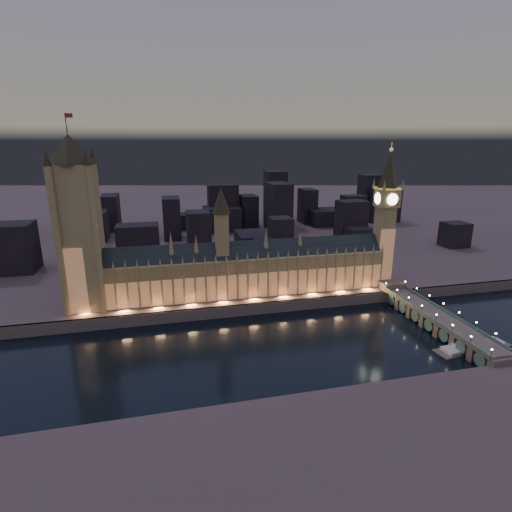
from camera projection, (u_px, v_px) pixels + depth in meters
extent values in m
plane|color=black|center=(269.00, 342.00, 239.32)|extent=(2000.00, 2000.00, 0.00)
cube|color=#44383B|center=(195.00, 205.00, 724.46)|extent=(2000.00, 960.00, 8.00)
cube|color=#4E4C46|center=(254.00, 309.00, 276.54)|extent=(2000.00, 2.50, 8.00)
cube|color=olive|center=(250.00, 275.00, 291.60)|extent=(200.13, 21.37, 28.00)
cube|color=#C38050|center=(253.00, 286.00, 283.41)|extent=(200.00, 0.50, 18.00)
cube|color=black|center=(250.00, 252.00, 286.86)|extent=(200.11, 17.63, 16.26)
cube|color=olive|center=(222.00, 236.00, 278.86)|extent=(9.00, 9.00, 32.00)
cone|color=#2B2819|center=(221.00, 201.00, 271.89)|extent=(13.00, 13.00, 18.00)
cube|color=olive|center=(104.00, 291.00, 259.80)|extent=(1.20, 1.20, 28.00)
cone|color=olive|center=(101.00, 266.00, 255.62)|extent=(2.00, 2.00, 6.00)
cube|color=olive|center=(115.00, 290.00, 261.42)|extent=(1.20, 1.20, 28.00)
cone|color=olive|center=(113.00, 265.00, 257.24)|extent=(2.00, 2.00, 6.00)
cube|color=olive|center=(127.00, 289.00, 263.04)|extent=(1.20, 1.20, 28.00)
cone|color=olive|center=(125.00, 264.00, 258.86)|extent=(2.00, 2.00, 6.00)
cube|color=olive|center=(139.00, 288.00, 264.66)|extent=(1.20, 1.20, 28.00)
cone|color=olive|center=(137.00, 264.00, 260.48)|extent=(2.00, 2.00, 6.00)
cube|color=olive|center=(150.00, 287.00, 266.28)|extent=(1.20, 1.20, 28.00)
cone|color=olive|center=(148.00, 263.00, 262.11)|extent=(2.00, 2.00, 6.00)
cube|color=olive|center=(162.00, 287.00, 267.90)|extent=(1.20, 1.20, 28.00)
cone|color=olive|center=(160.00, 262.00, 263.73)|extent=(2.00, 2.00, 6.00)
cube|color=olive|center=(173.00, 286.00, 269.52)|extent=(1.20, 1.20, 28.00)
cone|color=olive|center=(171.00, 261.00, 265.35)|extent=(2.00, 2.00, 6.00)
cube|color=olive|center=(184.00, 285.00, 271.15)|extent=(1.20, 1.20, 28.00)
cone|color=olive|center=(183.00, 261.00, 266.97)|extent=(2.00, 2.00, 6.00)
cube|color=olive|center=(195.00, 284.00, 272.77)|extent=(1.20, 1.20, 28.00)
cone|color=olive|center=(194.00, 260.00, 268.59)|extent=(2.00, 2.00, 6.00)
cube|color=olive|center=(206.00, 283.00, 274.39)|extent=(1.20, 1.20, 28.00)
cone|color=olive|center=(205.00, 259.00, 270.21)|extent=(2.00, 2.00, 6.00)
cube|color=olive|center=(217.00, 282.00, 276.01)|extent=(1.20, 1.20, 28.00)
cone|color=olive|center=(216.00, 258.00, 271.83)|extent=(2.00, 2.00, 6.00)
cube|color=olive|center=(227.00, 281.00, 277.63)|extent=(1.20, 1.20, 28.00)
cone|color=olive|center=(226.00, 258.00, 273.46)|extent=(2.00, 2.00, 6.00)
cube|color=olive|center=(238.00, 281.00, 279.25)|extent=(1.20, 1.20, 28.00)
cone|color=olive|center=(237.00, 257.00, 275.08)|extent=(2.00, 2.00, 6.00)
cube|color=olive|center=(248.00, 280.00, 280.87)|extent=(1.20, 1.20, 28.00)
cone|color=olive|center=(248.00, 256.00, 276.70)|extent=(2.00, 2.00, 6.00)
cube|color=olive|center=(258.00, 279.00, 282.50)|extent=(1.20, 1.20, 28.00)
cone|color=olive|center=(258.00, 256.00, 278.32)|extent=(2.00, 2.00, 6.00)
cube|color=olive|center=(268.00, 278.00, 284.12)|extent=(1.20, 1.20, 28.00)
cone|color=olive|center=(268.00, 255.00, 279.94)|extent=(2.00, 2.00, 6.00)
cube|color=olive|center=(278.00, 277.00, 285.74)|extent=(1.20, 1.20, 28.00)
cone|color=olive|center=(278.00, 254.00, 281.56)|extent=(2.00, 2.00, 6.00)
cube|color=olive|center=(288.00, 277.00, 287.36)|extent=(1.20, 1.20, 28.00)
cone|color=olive|center=(288.00, 254.00, 283.18)|extent=(2.00, 2.00, 6.00)
cube|color=olive|center=(298.00, 276.00, 288.98)|extent=(1.20, 1.20, 28.00)
cone|color=olive|center=(298.00, 253.00, 284.81)|extent=(2.00, 2.00, 6.00)
cube|color=olive|center=(307.00, 275.00, 290.60)|extent=(1.20, 1.20, 28.00)
cone|color=olive|center=(308.00, 252.00, 286.43)|extent=(2.00, 2.00, 6.00)
cube|color=olive|center=(317.00, 274.00, 292.22)|extent=(1.20, 1.20, 28.00)
cone|color=olive|center=(318.00, 252.00, 288.05)|extent=(2.00, 2.00, 6.00)
cube|color=olive|center=(326.00, 274.00, 293.85)|extent=(1.20, 1.20, 28.00)
cone|color=olive|center=(327.00, 251.00, 289.67)|extent=(2.00, 2.00, 6.00)
cube|color=olive|center=(336.00, 273.00, 295.47)|extent=(1.20, 1.20, 28.00)
cone|color=olive|center=(337.00, 251.00, 291.29)|extent=(2.00, 2.00, 6.00)
cube|color=olive|center=(345.00, 272.00, 297.09)|extent=(1.20, 1.20, 28.00)
cone|color=olive|center=(346.00, 250.00, 292.91)|extent=(2.00, 2.00, 6.00)
cube|color=olive|center=(354.00, 271.00, 298.71)|extent=(1.20, 1.20, 28.00)
cone|color=olive|center=(355.00, 249.00, 294.53)|extent=(2.00, 2.00, 6.00)
cube|color=olive|center=(363.00, 271.00, 300.33)|extent=(1.20, 1.20, 28.00)
cone|color=olive|center=(364.00, 249.00, 296.16)|extent=(2.00, 2.00, 6.00)
cube|color=olive|center=(372.00, 270.00, 301.95)|extent=(1.20, 1.20, 28.00)
cone|color=olive|center=(374.00, 248.00, 297.78)|extent=(2.00, 2.00, 6.00)
cube|color=olive|center=(381.00, 269.00, 303.57)|extent=(1.20, 1.20, 28.00)
cone|color=olive|center=(383.00, 248.00, 299.40)|extent=(2.00, 2.00, 6.00)
cone|color=olive|center=(171.00, 243.00, 272.03)|extent=(4.40, 4.40, 18.00)
cone|color=olive|center=(196.00, 245.00, 276.31)|extent=(4.40, 4.40, 14.00)
cone|color=olive|center=(266.00, 239.00, 286.98)|extent=(4.40, 4.40, 16.00)
cone|color=olive|center=(300.00, 240.00, 293.23)|extent=(4.40, 4.40, 12.00)
cube|color=olive|center=(81.00, 239.00, 257.86)|extent=(24.87, 24.87, 94.21)
cube|color=#C38050|center=(82.00, 281.00, 254.38)|extent=(22.00, 0.50, 44.00)
cone|color=#2B2819|center=(69.00, 149.00, 242.23)|extent=(31.68, 31.68, 18.00)
cylinder|color=black|center=(66.00, 123.00, 238.05)|extent=(0.50, 0.50, 12.00)
cube|color=#A51E1B|center=(69.00, 115.00, 237.27)|extent=(4.00, 0.15, 2.50)
cylinder|color=olive|center=(58.00, 244.00, 245.17)|extent=(4.40, 4.40, 94.21)
cone|color=#2B2819|center=(46.00, 157.00, 230.65)|extent=(5.20, 5.20, 10.00)
cylinder|color=olive|center=(66.00, 236.00, 265.74)|extent=(4.40, 4.40, 94.21)
cone|color=#2B2819|center=(55.00, 156.00, 251.22)|extent=(5.20, 5.20, 10.00)
cylinder|color=olive|center=(96.00, 242.00, 249.98)|extent=(4.40, 4.40, 94.21)
cone|color=#2B2819|center=(86.00, 157.00, 235.46)|extent=(5.20, 5.20, 10.00)
cylinder|color=olive|center=(101.00, 234.00, 270.55)|extent=(4.40, 4.40, 94.21)
cone|color=#2B2819|center=(92.00, 155.00, 256.03)|extent=(5.20, 5.20, 10.00)
cube|color=olive|center=(383.00, 245.00, 310.34)|extent=(12.69, 12.69, 60.07)
cube|color=#C38050|center=(386.00, 257.00, 306.78)|extent=(12.00, 0.50, 44.00)
cube|color=olive|center=(387.00, 198.00, 300.12)|extent=(15.00, 15.00, 13.27)
cube|color=#F2C64C|center=(388.00, 188.00, 298.10)|extent=(15.75, 15.75, 1.20)
cone|color=#2B2819|center=(390.00, 170.00, 294.31)|extent=(18.00, 18.00, 26.00)
sphere|color=#F2C64C|center=(391.00, 150.00, 290.27)|extent=(2.80, 2.80, 2.80)
cylinder|color=#F2C64C|center=(392.00, 146.00, 289.57)|extent=(0.40, 0.40, 5.00)
cylinder|color=#FFF2BF|center=(393.00, 199.00, 292.87)|extent=(8.40, 0.50, 8.40)
cylinder|color=#FFF2BF|center=(382.00, 197.00, 307.36)|extent=(8.40, 0.50, 8.40)
cylinder|color=#FFF2BF|center=(378.00, 198.00, 298.42)|extent=(0.50, 8.40, 8.40)
cylinder|color=#FFF2BF|center=(396.00, 198.00, 301.81)|extent=(0.50, 8.40, 8.40)
cone|color=olive|center=(385.00, 185.00, 288.50)|extent=(2.60, 2.60, 8.00)
cone|color=olive|center=(374.00, 183.00, 302.52)|extent=(2.60, 2.60, 8.00)
cone|color=olive|center=(403.00, 185.00, 291.78)|extent=(2.60, 2.60, 8.00)
cone|color=olive|center=(392.00, 183.00, 305.81)|extent=(2.60, 2.60, 8.00)
cube|color=#4E4C46|center=(439.00, 317.00, 251.03)|extent=(16.64, 100.00, 1.60)
cube|color=#2F5558|center=(428.00, 316.00, 248.91)|extent=(0.80, 100.00, 1.60)
cube|color=#2F5558|center=(450.00, 314.00, 252.38)|extent=(0.80, 100.00, 1.60)
cube|color=#4E4C46|center=(391.00, 288.00, 302.67)|extent=(16.64, 12.00, 9.50)
cube|color=#4E4C46|center=(502.00, 366.00, 205.71)|extent=(14.97, 4.00, 9.50)
cylinder|color=black|center=(491.00, 354.00, 201.65)|extent=(0.30, 0.30, 4.40)
sphere|color=#FFD88C|center=(492.00, 350.00, 201.01)|extent=(1.00, 1.00, 1.00)
cube|color=#4E4C46|center=(481.00, 352.00, 219.07)|extent=(14.97, 4.00, 9.50)
cylinder|color=black|center=(471.00, 340.00, 215.01)|extent=(0.30, 0.30, 4.40)
sphere|color=#FFD88C|center=(471.00, 337.00, 214.37)|extent=(1.00, 1.00, 1.00)
cylinder|color=black|center=(495.00, 337.00, 218.48)|extent=(0.30, 0.30, 4.40)
sphere|color=#FFD88C|center=(496.00, 333.00, 217.84)|extent=(1.00, 1.00, 1.00)
cube|color=#4E4C46|center=(462.00, 340.00, 232.43)|extent=(14.97, 4.00, 9.50)
cylinder|color=black|center=(452.00, 329.00, 228.37)|extent=(0.30, 0.30, 4.40)
sphere|color=#FFD88C|center=(453.00, 325.00, 227.73)|extent=(1.00, 1.00, 1.00)
cylinder|color=black|center=(476.00, 326.00, 231.84)|extent=(0.30, 0.30, 4.40)
sphere|color=#FFD88C|center=(477.00, 322.00, 231.20)|extent=(1.00, 1.00, 1.00)
cube|color=#4E4C46|center=(446.00, 329.00, 245.79)|extent=(14.97, 4.00, 9.50)
cylinder|color=black|center=(436.00, 318.00, 241.73)|extent=(0.30, 0.30, 4.40)
sphere|color=#FFD88C|center=(437.00, 315.00, 241.09)|extent=(1.00, 1.00, 1.00)
cylinder|color=black|center=(459.00, 316.00, 245.20)|extent=(0.30, 0.30, 4.40)
sphere|color=#FFD88C|center=(459.00, 312.00, 244.55)|extent=(1.00, 1.00, 1.00)
cube|color=#4E4C46|center=(431.00, 320.00, 259.15)|extent=(14.97, 4.00, 9.50)
cylinder|color=black|center=(422.00, 309.00, 255.09)|extent=(0.30, 0.30, 4.40)
sphere|color=#FFD88C|center=(422.00, 306.00, 254.45)|extent=(1.00, 1.00, 1.00)
cylinder|color=black|center=(443.00, 307.00, 258.55)|extent=(0.30, 0.30, 4.40)
sphere|color=#FFD88C|center=(444.00, 303.00, 257.91)|extent=(1.00, 1.00, 1.00)
cube|color=#4E4C46|center=(418.00, 311.00, 272.51)|extent=(14.97, 4.00, 9.50)
cylinder|color=black|center=(409.00, 301.00, 268.45)|extent=(0.30, 0.30, 4.40)
sphere|color=#FFD88C|center=(409.00, 297.00, 267.80)|extent=(1.00, 1.00, 1.00)
cylinder|color=black|center=(429.00, 299.00, 271.91)|extent=(0.30, 0.30, 4.40)
sphere|color=#FFD88C|center=(430.00, 295.00, 271.27)|extent=(1.00, 1.00, 1.00)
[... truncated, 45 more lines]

